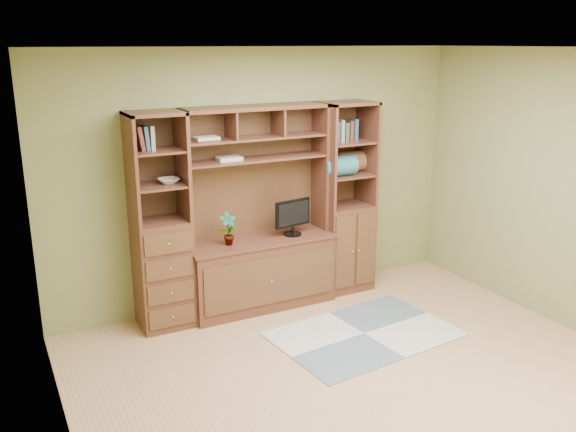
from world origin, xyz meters
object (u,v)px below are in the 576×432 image
center_hutch (260,211)px  monitor (293,211)px  right_tower (345,198)px  left_tower (160,223)px

center_hutch → monitor: center_hutch is taller
right_tower → center_hutch: bearing=-177.8°
center_hutch → monitor: 0.35m
center_hutch → right_tower: same height
center_hutch → right_tower: bearing=2.2°
left_tower → right_tower: (2.02, 0.00, 0.00)m
monitor → center_hutch: bearing=164.7°
monitor → right_tower: bearing=-3.3°
left_tower → right_tower: bearing=0.0°
left_tower → monitor: (1.35, -0.07, -0.04)m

